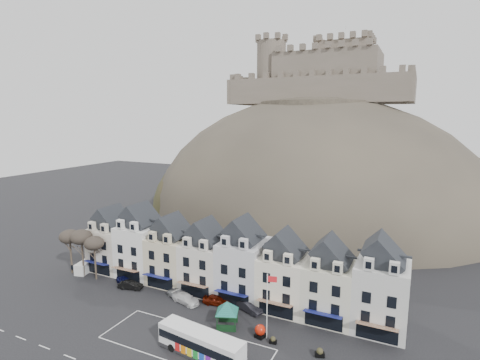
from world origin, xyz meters
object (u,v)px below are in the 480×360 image
at_px(flagpole, 268,302).
at_px(car_maroon, 217,300).
at_px(car_silver, 180,294).
at_px(car_charcoal, 249,307).
at_px(bus_shelter, 227,307).
at_px(car_black, 131,285).
at_px(red_buoy, 260,331).
at_px(bus, 201,343).
at_px(car_navy, 124,281).
at_px(white_van, 85,267).
at_px(car_white, 186,299).

relative_size(flagpole, car_maroon, 1.98).
relative_size(car_silver, car_charcoal, 0.97).
relative_size(bus_shelter, car_maroon, 1.23).
bearing_deg(car_black, red_buoy, -111.72).
bearing_deg(bus, red_buoy, 60.99).
xyz_separation_m(bus, car_navy, (-22.08, 11.08, -1.12)).
relative_size(flagpole, car_navy, 2.32).
height_order(bus_shelter, red_buoy, bus_shelter).
distance_m(white_van, car_maroon, 28.04).
relative_size(bus, flagpole, 1.31).
distance_m(red_buoy, car_charcoal, 6.70).
height_order(red_buoy, car_white, red_buoy).
xyz_separation_m(bus, flagpole, (5.85, 6.85, 3.29)).
xyz_separation_m(red_buoy, car_charcoal, (-4.00, 5.38, -0.15)).
xyz_separation_m(car_white, car_charcoal, (9.88, 1.89, 0.04)).
bearing_deg(car_navy, car_maroon, -66.84).
height_order(white_van, car_silver, white_van).
bearing_deg(red_buoy, car_black, 172.01).
bearing_deg(car_white, white_van, 99.11).
relative_size(car_navy, car_maroon, 0.86).
bearing_deg(white_van, car_black, -22.46).
bearing_deg(car_charcoal, red_buoy, -122.79).
bearing_deg(red_buoy, car_silver, 164.40).
bearing_deg(white_van, car_silver, -16.49).
relative_size(bus_shelter, red_buoy, 3.16).
bearing_deg(red_buoy, car_maroon, 151.00).
distance_m(red_buoy, car_silver, 16.20).
height_order(car_black, car_silver, car_black).
xyz_separation_m(red_buoy, flagpole, (0.96, 0.16, 4.18)).
height_order(car_navy, car_black, car_black).
xyz_separation_m(bus_shelter, car_black, (-19.80, 3.16, -2.22)).
distance_m(car_black, car_maroon, 15.68).
bearing_deg(car_white, bus, -124.79).
bearing_deg(bus_shelter, car_silver, 138.80).
distance_m(car_black, car_white, 10.92).
distance_m(car_black, car_charcoal, 20.89).
relative_size(bus_shelter, flagpole, 0.62).
relative_size(car_black, car_maroon, 0.91).
xyz_separation_m(flagpole, car_navy, (-27.93, 4.23, -4.42)).
bearing_deg(flagpole, bus, -130.50).
bearing_deg(red_buoy, white_van, 171.78).
relative_size(bus, car_charcoal, 2.58).
bearing_deg(bus_shelter, car_maroon, 110.96).
height_order(flagpole, car_silver, flagpole).
bearing_deg(car_silver, bus_shelter, -92.67).
bearing_deg(white_van, red_buoy, -22.00).
relative_size(flagpole, car_silver, 2.03).
height_order(white_van, car_charcoal, white_van).
bearing_deg(bus, flagpole, 56.62).
bearing_deg(car_maroon, white_van, 82.44).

